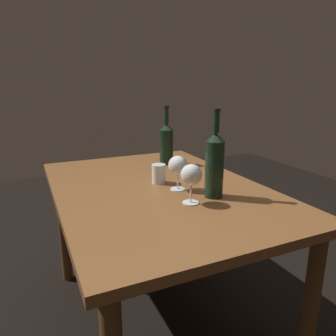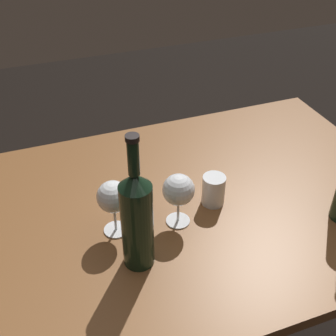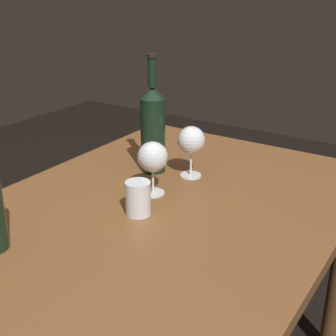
{
  "view_description": "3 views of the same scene",
  "coord_description": "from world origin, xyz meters",
  "px_view_note": "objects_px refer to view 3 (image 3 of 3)",
  "views": [
    {
      "loc": [
        1.28,
        -0.53,
        1.21
      ],
      "look_at": [
        0.03,
        0.04,
        0.83
      ],
      "focal_mm": 33.87,
      "sensor_mm": 36.0,
      "label": 1
    },
    {
      "loc": [
        0.41,
        0.87,
        1.57
      ],
      "look_at": [
        0.08,
        -0.02,
        0.86
      ],
      "focal_mm": 46.38,
      "sensor_mm": 36.0,
      "label": 2
    },
    {
      "loc": [
        -0.91,
        -0.63,
        1.31
      ],
      "look_at": [
        0.06,
        -0.0,
        0.84
      ],
      "focal_mm": 49.91,
      "sensor_mm": 36.0,
      "label": 3
    }
  ],
  "objects_px": {
    "wine_glass_right": "(153,158)",
    "wine_bottle_second": "(153,128)",
    "water_tumbler": "(138,200)",
    "wine_glass_left": "(191,141)"
  },
  "relations": [
    {
      "from": "wine_glass_right",
      "to": "wine_glass_left",
      "type": "bearing_deg",
      "value": -8.5
    },
    {
      "from": "wine_glass_left",
      "to": "wine_glass_right",
      "type": "distance_m",
      "value": 0.17
    },
    {
      "from": "wine_bottle_second",
      "to": "water_tumbler",
      "type": "xyz_separation_m",
      "value": [
        -0.26,
        -0.14,
        -0.1
      ]
    },
    {
      "from": "wine_glass_left",
      "to": "wine_glass_right",
      "type": "height_order",
      "value": "wine_glass_left"
    },
    {
      "from": "wine_bottle_second",
      "to": "wine_glass_right",
      "type": "bearing_deg",
      "value": -145.47
    },
    {
      "from": "wine_glass_right",
      "to": "wine_bottle_second",
      "type": "bearing_deg",
      "value": 34.53
    },
    {
      "from": "wine_glass_right",
      "to": "wine_bottle_second",
      "type": "height_order",
      "value": "wine_bottle_second"
    },
    {
      "from": "wine_bottle_second",
      "to": "water_tumbler",
      "type": "distance_m",
      "value": 0.31
    },
    {
      "from": "wine_glass_right",
      "to": "water_tumbler",
      "type": "xyz_separation_m",
      "value": [
        -0.12,
        -0.04,
        -0.07
      ]
    },
    {
      "from": "wine_glass_left",
      "to": "wine_bottle_second",
      "type": "relative_size",
      "value": 0.44
    }
  ]
}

